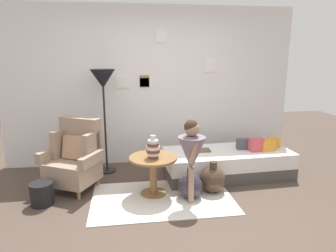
{
  "coord_description": "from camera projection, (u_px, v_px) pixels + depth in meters",
  "views": [
    {
      "loc": [
        -0.44,
        -3.08,
        1.81
      ],
      "look_at": [
        0.15,
        0.95,
        0.85
      ],
      "focal_mm": 32.14,
      "sensor_mm": 36.0,
      "label": 1
    }
  ],
  "objects": [
    {
      "name": "ground_plane",
      "position": [
        167.0,
        217.0,
        3.44
      ],
      "size": [
        12.0,
        12.0,
        0.0
      ],
      "primitive_type": "plane",
      "color": "#4C3D33"
    },
    {
      "name": "gallery_wall",
      "position": [
        151.0,
        87.0,
        5.02
      ],
      "size": [
        4.8,
        0.12,
        2.6
      ],
      "color": "silver",
      "rests_on": "ground"
    },
    {
      "name": "rug",
      "position": [
        162.0,
        198.0,
        3.89
      ],
      "size": [
        1.8,
        1.11,
        0.01
      ],
      "primitive_type": "cube",
      "color": "silver",
      "rests_on": "ground"
    },
    {
      "name": "armchair",
      "position": [
        75.0,
        158.0,
        4.12
      ],
      "size": [
        0.9,
        0.82,
        0.97
      ],
      "color": "#9E7042",
      "rests_on": "ground"
    },
    {
      "name": "daybed",
      "position": [
        227.0,
        163.0,
        4.61
      ],
      "size": [
        1.94,
        0.89,
        0.4
      ],
      "color": "#4C4742",
      "rests_on": "ground"
    },
    {
      "name": "pillow_head",
      "position": [
        274.0,
        142.0,
        4.72
      ],
      "size": [
        0.18,
        0.13,
        0.16
      ],
      "primitive_type": "cube",
      "rotation": [
        0.0,
        0.0,
        -0.08
      ],
      "color": "orange",
      "rests_on": "daybed"
    },
    {
      "name": "pillow_mid",
      "position": [
        267.0,
        145.0,
        4.54
      ],
      "size": [
        0.22,
        0.15,
        0.17
      ],
      "primitive_type": "cube",
      "rotation": [
        0.0,
        0.0,
        0.16
      ],
      "color": "orange",
      "rests_on": "daybed"
    },
    {
      "name": "pillow_back",
      "position": [
        256.0,
        145.0,
        4.52
      ],
      "size": [
        0.22,
        0.14,
        0.19
      ],
      "primitive_type": "cube",
      "rotation": [
        0.0,
        0.0,
        0.11
      ],
      "color": "#D64C56",
      "rests_on": "daybed"
    },
    {
      "name": "pillow_extra",
      "position": [
        243.0,
        144.0,
        4.62
      ],
      "size": [
        0.21,
        0.14,
        0.16
      ],
      "primitive_type": "cube",
      "rotation": [
        0.0,
        0.0,
        -0.08
      ],
      "color": "#474C56",
      "rests_on": "daybed"
    },
    {
      "name": "side_table",
      "position": [
        153.0,
        167.0,
        3.93
      ],
      "size": [
        0.63,
        0.63,
        0.53
      ],
      "color": "olive",
      "rests_on": "ground"
    },
    {
      "name": "vase_striped",
      "position": [
        153.0,
        149.0,
        3.83
      ],
      "size": [
        0.18,
        0.18,
        0.3
      ],
      "color": "brown",
      "rests_on": "side_table"
    },
    {
      "name": "floor_lamp",
      "position": [
        103.0,
        84.0,
        4.5
      ],
      "size": [
        0.37,
        0.37,
        1.61
      ],
      "color": "black",
      "rests_on": "ground"
    },
    {
      "name": "person_child",
      "position": [
        192.0,
        151.0,
        3.67
      ],
      "size": [
        0.34,
        0.34,
        1.06
      ],
      "color": "#A37A60",
      "rests_on": "ground"
    },
    {
      "name": "book_on_daybed",
      "position": [
        203.0,
        150.0,
        4.53
      ],
      "size": [
        0.22,
        0.17,
        0.03
      ],
      "primitive_type": "cube",
      "rotation": [
        0.0,
        0.0,
        -0.03
      ],
      "color": "brown",
      "rests_on": "daybed"
    },
    {
      "name": "demijohn_near",
      "position": [
        190.0,
        186.0,
        3.88
      ],
      "size": [
        0.33,
        0.33,
        0.41
      ],
      "color": "#332D38",
      "rests_on": "ground"
    },
    {
      "name": "demijohn_far",
      "position": [
        213.0,
        180.0,
        4.05
      ],
      "size": [
        0.35,
        0.35,
        0.43
      ],
      "color": "#473323",
      "rests_on": "ground"
    },
    {
      "name": "magazine_basket",
      "position": [
        42.0,
        194.0,
        3.72
      ],
      "size": [
        0.28,
        0.28,
        0.28
      ],
      "primitive_type": "cylinder",
      "color": "black",
      "rests_on": "ground"
    }
  ]
}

